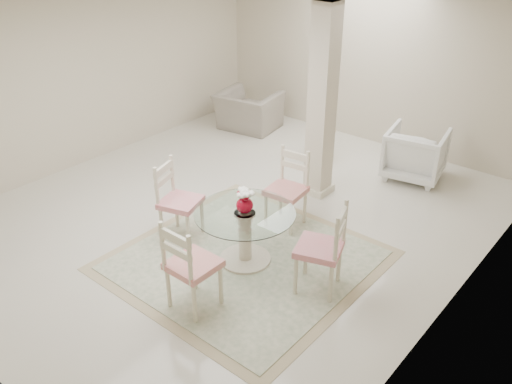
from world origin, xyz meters
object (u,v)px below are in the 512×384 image
Objects in this scene: column at (322,104)px; recliner_taupe at (248,111)px; red_vase at (245,201)px; dining_chair_north at (289,183)px; dining_chair_east at (327,243)px; dining_chair_west at (175,195)px; dining_table at (245,237)px; armchair_white at (415,154)px; side_table at (320,144)px; dining_chair_south at (187,261)px.

recliner_taupe is at bearing 152.52° from column.
column is at bearing 99.43° from red_vase.
dining_chair_north reaches higher than recliner_taupe.
dining_chair_north is at bearing -146.38° from dining_chair_east.
column reaches higher than dining_chair_west.
dining_chair_north is (0.20, -0.98, -0.75)m from column.
column is 9.04× the size of red_vase.
column is 2.26m from dining_table.
dining_table is 4.23m from recliner_taupe.
column is 2.30× the size of dining_chair_east.
armchair_white is at bearing 80.80° from dining_table.
red_vase reaches higher than side_table.
dining_table is (0.33, -2.00, -1.01)m from column.
dining_chair_east is 1.03× the size of dining_chair_north.
dining_chair_east reaches higher than dining_table.
armchair_white is (-0.47, 3.19, -0.23)m from dining_chair_east.
dining_chair_west is (-1.01, -0.14, 0.26)m from dining_table.
dining_table is 1.05m from dining_chair_west.
red_vase is 3.22m from side_table.
dining_chair_north is 1.32× the size of armchair_white.
red_vase is 0.25× the size of dining_chair_east.
dining_chair_west reaches higher than dining_table.
column is 2.37× the size of dining_chair_north.
dining_chair_west is 1.43m from dining_chair_south.
column is 2.33× the size of dining_table.
recliner_taupe is at bearing -56.34° from dining_chair_south.
dining_table is at bearing -100.94° from dining_chair_east.
red_vase is 1.05m from dining_chair_west.
dining_table is at bearing -83.32° from dining_chair_south.
dining_chair_north is 2.42m from armchair_white.
dining_chair_north is 2.20m from side_table.
column is 1.86m from armchair_white.
red_vase is 1.04m from dining_chair_south.
dining_chair_east reaches higher than dining_chair_south.
side_table is (-1.98, 2.87, -0.38)m from dining_chair_east.
dining_chair_south is (0.25, -2.03, 0.02)m from dining_chair_north.
dining_chair_west reaches higher than side_table.
red_vase is at bearing -100.78° from dining_chair_east.
red_vase is 1.05m from dining_chair_north.
recliner_taupe is 3.26m from armchair_white.
dining_table is 0.99× the size of dining_chair_east.
red_vase is 4.26m from recliner_taupe.
side_table is (-0.97, 3.01, -0.11)m from dining_table.
column is 3.14× the size of armchair_white.
dining_chair_south is 4.38m from armchair_white.
dining_chair_north is at bearing 97.38° from red_vase.
red_vase is 1.04m from dining_chair_east.
recliner_taupe is 1.23× the size of armchair_white.
dining_table is at bearing 146.31° from red_vase.
side_table is at bearing 163.44° from recliner_taupe.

